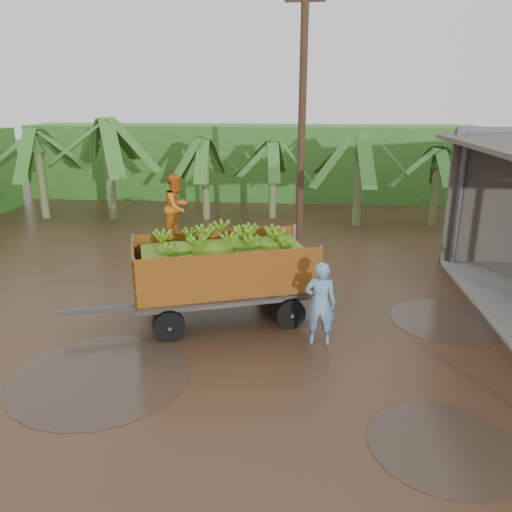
% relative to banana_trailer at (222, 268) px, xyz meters
% --- Properties ---
extents(ground, '(100.00, 100.00, 0.00)m').
position_rel_banana_trailer_xyz_m(ground, '(1.07, -1.23, -1.22)').
color(ground, black).
rests_on(ground, ground).
extents(hedge_north, '(22.00, 3.00, 3.60)m').
position_rel_banana_trailer_xyz_m(hedge_north, '(-0.93, 14.77, 0.58)').
color(hedge_north, '#2D661E').
rests_on(hedge_north, ground).
extents(banana_trailer, '(5.61, 3.13, 3.30)m').
position_rel_banana_trailer_xyz_m(banana_trailer, '(0.00, 0.00, 0.00)').
color(banana_trailer, '#B8691A').
rests_on(banana_trailer, ground).
extents(man_blue, '(0.67, 0.46, 1.78)m').
position_rel_banana_trailer_xyz_m(man_blue, '(2.18, -1.05, -0.33)').
color(man_blue, '#6A94C1').
rests_on(man_blue, ground).
extents(utility_pole, '(1.20, 0.24, 8.21)m').
position_rel_banana_trailer_xyz_m(utility_pole, '(1.68, 5.63, 2.94)').
color(utility_pole, '#47301E').
rests_on(utility_pole, ground).
extents(banana_plants, '(24.37, 20.09, 4.22)m').
position_rel_banana_trailer_xyz_m(banana_plants, '(-4.38, 5.73, 0.56)').
color(banana_plants, '#2D661E').
rests_on(banana_plants, ground).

